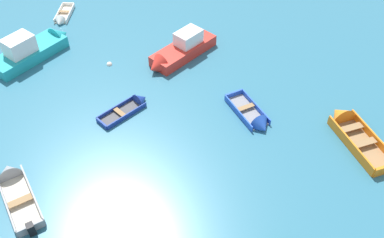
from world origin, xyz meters
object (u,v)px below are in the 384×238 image
object	(u,v)px
rowboat_grey_near_camera	(14,185)
motor_launch_turquoise_near_right	(34,48)
motor_launch_red_center	(179,51)
rowboat_deep_blue_outer_left	(134,105)
rowboat_blue_foreground_center	(255,120)
rowboat_white_back_row_center	(62,19)
rowboat_orange_outer_right	(349,127)
mooring_buoy_near_foreground	(109,65)

from	to	relation	value
rowboat_grey_near_camera	motor_launch_turquoise_near_right	xyz separation A→B (m)	(-0.30, 10.47, 0.37)
motor_launch_red_center	motor_launch_turquoise_near_right	world-z (taller)	motor_launch_turquoise_near_right
rowboat_deep_blue_outer_left	rowboat_blue_foreground_center	size ratio (longest dim) A/B	0.87
rowboat_white_back_row_center	rowboat_deep_blue_outer_left	bearing A→B (deg)	-64.30
rowboat_grey_near_camera	rowboat_blue_foreground_center	world-z (taller)	rowboat_grey_near_camera
rowboat_blue_foreground_center	rowboat_orange_outer_right	xyz separation A→B (m)	(4.68, -1.29, 0.08)
rowboat_grey_near_camera	rowboat_deep_blue_outer_left	distance (m)	7.48
rowboat_blue_foreground_center	mooring_buoy_near_foreground	distance (m)	9.88
rowboat_white_back_row_center	rowboat_orange_outer_right	bearing A→B (deg)	-39.73
rowboat_deep_blue_outer_left	motor_launch_red_center	xyz separation A→B (m)	(3.02, 4.17, 0.37)
rowboat_blue_foreground_center	mooring_buoy_near_foreground	xyz separation A→B (m)	(-7.73, 6.15, -0.17)
rowboat_blue_foreground_center	motor_launch_red_center	size ratio (longest dim) A/B	0.71
motor_launch_red_center	rowboat_orange_outer_right	xyz separation A→B (m)	(8.04, -7.58, -0.26)
motor_launch_turquoise_near_right	rowboat_orange_outer_right	bearing A→B (deg)	-27.90
rowboat_deep_blue_outer_left	rowboat_orange_outer_right	xyz separation A→B (m)	(11.06, -3.41, 0.11)
motor_launch_turquoise_near_right	rowboat_grey_near_camera	bearing A→B (deg)	-88.38
rowboat_blue_foreground_center	motor_launch_turquoise_near_right	bearing A→B (deg)	147.97
rowboat_grey_near_camera	motor_launch_red_center	distance (m)	12.55
rowboat_blue_foreground_center	rowboat_orange_outer_right	world-z (taller)	rowboat_orange_outer_right
mooring_buoy_near_foreground	motor_launch_turquoise_near_right	bearing A→B (deg)	161.15
motor_launch_red_center	rowboat_orange_outer_right	world-z (taller)	motor_launch_red_center
rowboat_blue_foreground_center	motor_launch_red_center	xyz separation A→B (m)	(-3.36, 6.29, 0.33)
rowboat_grey_near_camera	rowboat_white_back_row_center	world-z (taller)	rowboat_grey_near_camera
rowboat_blue_foreground_center	mooring_buoy_near_foreground	size ratio (longest dim) A/B	9.98
mooring_buoy_near_foreground	rowboat_orange_outer_right	bearing A→B (deg)	-30.94
motor_launch_turquoise_near_right	rowboat_orange_outer_right	world-z (taller)	motor_launch_turquoise_near_right
rowboat_blue_foreground_center	rowboat_white_back_row_center	size ratio (longest dim) A/B	1.21
rowboat_orange_outer_right	mooring_buoy_near_foreground	size ratio (longest dim) A/B	13.35
rowboat_white_back_row_center	rowboat_orange_outer_right	size ratio (longest dim) A/B	0.62
rowboat_deep_blue_outer_left	rowboat_white_back_row_center	world-z (taller)	rowboat_deep_blue_outer_left
rowboat_grey_near_camera	rowboat_blue_foreground_center	size ratio (longest dim) A/B	1.22
rowboat_orange_outer_right	motor_launch_red_center	bearing A→B (deg)	136.68
motor_launch_turquoise_near_right	rowboat_white_back_row_center	distance (m)	4.27
rowboat_blue_foreground_center	rowboat_orange_outer_right	distance (m)	4.86
rowboat_orange_outer_right	mooring_buoy_near_foreground	world-z (taller)	rowboat_orange_outer_right
rowboat_grey_near_camera	rowboat_orange_outer_right	bearing A→B (deg)	4.97
rowboat_deep_blue_outer_left	rowboat_white_back_row_center	bearing A→B (deg)	115.70
rowboat_deep_blue_outer_left	rowboat_blue_foreground_center	world-z (taller)	rowboat_blue_foreground_center
rowboat_white_back_row_center	motor_launch_turquoise_near_right	bearing A→B (deg)	-108.38
rowboat_grey_near_camera	rowboat_deep_blue_outer_left	bearing A→B (deg)	40.61
rowboat_white_back_row_center	mooring_buoy_near_foreground	xyz separation A→B (m)	(3.28, -5.60, -0.14)
rowboat_blue_foreground_center	rowboat_white_back_row_center	distance (m)	16.11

